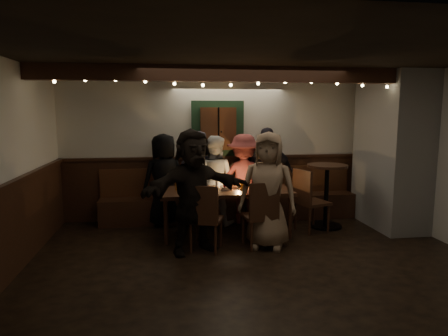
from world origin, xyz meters
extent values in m
cube|color=black|center=(0.00, 0.00, -0.01)|extent=(6.00, 5.00, 0.01)
cube|color=black|center=(0.00, 0.00, 2.60)|extent=(6.00, 5.00, 0.01)
cube|color=white|center=(0.00, 2.50, 1.30)|extent=(6.00, 0.01, 2.60)
cube|color=black|center=(0.00, 2.48, 0.55)|extent=(6.00, 0.05, 1.10)
cube|color=black|center=(-2.98, 0.00, 0.55)|extent=(0.05, 5.00, 1.10)
cube|color=gray|center=(2.65, 1.50, 1.30)|extent=(0.70, 1.40, 2.60)
cube|color=black|center=(0.00, 2.23, 0.23)|extent=(4.60, 0.45, 0.45)
cube|color=#502814|center=(0.00, 2.41, 0.70)|extent=(4.60, 0.06, 0.50)
cube|color=#193620|center=(-0.20, 2.44, 1.65)|extent=(0.95, 0.04, 1.00)
cube|color=#502814|center=(-0.20, 2.38, 1.65)|extent=(0.64, 0.12, 0.76)
cube|color=black|center=(0.00, 1.00, 2.49)|extent=(6.00, 0.16, 0.22)
sphere|color=#FFE599|center=(-2.60, 0.98, 2.36)|extent=(0.04, 0.04, 0.04)
sphere|color=#FFE599|center=(-2.20, 0.98, 2.38)|extent=(0.04, 0.04, 0.04)
sphere|color=#FFE599|center=(-1.80, 0.98, 2.39)|extent=(0.04, 0.04, 0.04)
sphere|color=#FFE599|center=(-1.40, 0.98, 2.37)|extent=(0.04, 0.04, 0.04)
sphere|color=#FFE599|center=(-1.00, 0.98, 2.35)|extent=(0.04, 0.04, 0.04)
sphere|color=#FFE599|center=(-0.60, 0.98, 2.33)|extent=(0.04, 0.04, 0.04)
sphere|color=#FFE599|center=(-0.20, 0.98, 2.34)|extent=(0.04, 0.04, 0.04)
sphere|color=#FFE599|center=(0.20, 0.98, 2.36)|extent=(0.04, 0.04, 0.04)
sphere|color=#FFE599|center=(0.60, 0.98, 2.38)|extent=(0.04, 0.04, 0.04)
sphere|color=#FFE599|center=(1.00, 0.98, 2.39)|extent=(0.04, 0.04, 0.04)
sphere|color=#FFE599|center=(1.40, 0.98, 2.37)|extent=(0.04, 0.04, 0.04)
sphere|color=#FFE599|center=(1.80, 0.98, 2.35)|extent=(0.04, 0.04, 0.04)
sphere|color=#FFE599|center=(2.20, 0.98, 2.33)|extent=(0.04, 0.04, 0.04)
sphere|color=#FFE599|center=(2.60, 0.98, 2.34)|extent=(0.04, 0.04, 0.04)
cube|color=black|center=(-0.21, 1.40, 0.70)|extent=(2.06, 0.88, 0.06)
cylinder|color=black|center=(-1.16, 1.04, 0.34)|extent=(0.07, 0.07, 0.68)
cylinder|color=black|center=(-1.16, 1.76, 0.34)|extent=(0.07, 0.07, 0.68)
cylinder|color=black|center=(0.74, 1.04, 0.34)|extent=(0.07, 0.07, 0.68)
cylinder|color=black|center=(0.74, 1.76, 0.34)|extent=(0.07, 0.07, 0.68)
cylinder|color=#BF7226|center=(-0.97, 1.46, 0.80)|extent=(0.07, 0.07, 0.14)
cylinder|color=#BF7226|center=(-0.61, 1.23, 0.80)|extent=(0.07, 0.07, 0.14)
cylinder|color=silver|center=(-0.32, 1.58, 0.80)|extent=(0.07, 0.07, 0.14)
cylinder|color=#BF7226|center=(0.04, 1.35, 0.80)|extent=(0.07, 0.07, 0.14)
cylinder|color=silver|center=(0.35, 1.57, 0.80)|extent=(0.07, 0.07, 0.14)
cylinder|color=#BF7226|center=(0.52, 1.20, 0.80)|extent=(0.07, 0.07, 0.14)
cylinder|color=white|center=(-0.84, 1.11, 0.74)|extent=(0.25, 0.25, 0.01)
cube|color=#B2B2B7|center=(-0.21, 1.35, 0.76)|extent=(0.16, 0.10, 0.05)
cylinder|color=#990C0C|center=(-0.24, 1.35, 0.81)|extent=(0.04, 0.04, 0.16)
cylinder|color=gold|center=(-0.18, 1.35, 0.81)|extent=(0.04, 0.04, 0.16)
cylinder|color=silver|center=(0.01, 1.45, 0.77)|extent=(0.05, 0.05, 0.08)
sphere|color=#FFB24C|center=(0.01, 1.45, 0.83)|extent=(0.03, 0.03, 0.03)
cube|color=black|center=(-0.60, 0.71, 0.45)|extent=(0.56, 0.56, 0.04)
cube|color=black|center=(-0.66, 0.52, 0.72)|extent=(0.42, 0.18, 0.50)
cylinder|color=black|center=(-0.37, 0.82, 0.21)|extent=(0.04, 0.04, 0.43)
cylinder|color=black|center=(-0.49, 0.48, 0.21)|extent=(0.04, 0.04, 0.43)
cylinder|color=black|center=(-0.70, 0.94, 0.21)|extent=(0.04, 0.04, 0.43)
cylinder|color=black|center=(-0.82, 0.60, 0.21)|extent=(0.04, 0.04, 0.43)
cube|color=black|center=(0.18, 0.74, 0.46)|extent=(0.50, 0.50, 0.04)
cube|color=black|center=(0.21, 0.54, 0.73)|extent=(0.45, 0.10, 0.51)
cylinder|color=black|center=(0.33, 0.95, 0.22)|extent=(0.04, 0.04, 0.43)
cylinder|color=black|center=(0.38, 0.59, 0.22)|extent=(0.04, 0.04, 0.43)
cylinder|color=black|center=(-0.02, 0.90, 0.22)|extent=(0.04, 0.04, 0.43)
cylinder|color=black|center=(0.03, 0.54, 0.22)|extent=(0.04, 0.04, 0.43)
cube|color=black|center=(1.22, 1.38, 0.48)|extent=(0.58, 0.58, 0.04)
cube|color=black|center=(1.02, 1.32, 0.77)|extent=(0.18, 0.46, 0.53)
cylinder|color=black|center=(1.46, 1.26, 0.23)|extent=(0.04, 0.04, 0.46)
cylinder|color=black|center=(1.10, 1.14, 0.23)|extent=(0.04, 0.04, 0.46)
cylinder|color=black|center=(1.35, 1.62, 0.23)|extent=(0.04, 0.04, 0.46)
cylinder|color=black|center=(0.99, 1.50, 0.23)|extent=(0.04, 0.04, 0.46)
cylinder|color=black|center=(1.55, 1.57, 0.02)|extent=(0.55, 0.55, 0.03)
cylinder|color=black|center=(1.55, 1.57, 0.53)|extent=(0.07, 0.07, 1.05)
cylinder|color=black|center=(1.55, 1.57, 1.05)|extent=(0.67, 0.67, 0.04)
imported|color=black|center=(-1.18, 2.09, 0.79)|extent=(0.91, 0.77, 1.59)
imported|color=#24222C|center=(-0.61, 2.07, 0.82)|extent=(0.70, 0.58, 1.63)
imported|color=silver|center=(-0.33, 2.05, 0.78)|extent=(0.93, 0.84, 1.55)
imported|color=brown|center=(0.21, 2.04, 0.79)|extent=(1.09, 0.73, 1.57)
imported|color=black|center=(0.67, 2.13, 0.84)|extent=(1.00, 0.45, 1.68)
imported|color=black|center=(-0.77, 0.68, 0.87)|extent=(1.68, 1.08, 1.74)
imported|color=#97795E|center=(0.30, 0.72, 0.84)|extent=(0.96, 0.80, 1.68)
camera|label=1|loc=(-1.14, -4.74, 1.98)|focal=32.00mm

